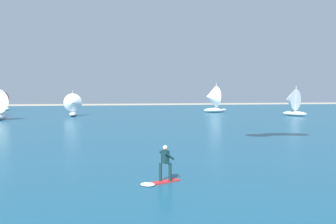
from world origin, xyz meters
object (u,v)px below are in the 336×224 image
object	(u,v)px
sailboat_mid_left	(73,105)
sailboat_leading	(0,101)
sailboat_mid_right	(212,99)
sailboat_outermost	(291,102)
kitesurfer	(162,169)

from	to	relation	value
sailboat_mid_left	sailboat_leading	bearing A→B (deg)	130.01
sailboat_mid_right	sailboat_mid_left	bearing A→B (deg)	-165.54
sailboat_leading	sailboat_outermost	bearing A→B (deg)	-24.72
kitesurfer	sailboat_mid_left	distance (m)	43.22
sailboat_outermost	sailboat_leading	distance (m)	56.92
kitesurfer	sailboat_mid_left	size ratio (longest dim) A/B	0.49
sailboat_mid_left	sailboat_mid_right	world-z (taller)	sailboat_mid_right
sailboat_leading	sailboat_mid_right	size ratio (longest dim) A/B	0.80
kitesurfer	sailboat_mid_right	bearing A→B (deg)	71.76
kitesurfer	sailboat_outermost	distance (m)	46.70
sailboat_leading	sailboat_mid_right	world-z (taller)	sailboat_mid_right
kitesurfer	sailboat_mid_right	world-z (taller)	sailboat_mid_right
sailboat_outermost	sailboat_mid_left	bearing A→B (deg)	173.63
kitesurfer	sailboat_mid_right	size ratio (longest dim) A/B	0.36
kitesurfer	sailboat_leading	world-z (taller)	sailboat_leading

